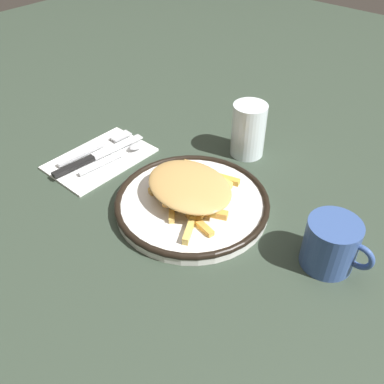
# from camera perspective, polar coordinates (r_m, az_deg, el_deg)

# --- Properties ---
(ground_plane) EXTENTS (2.60, 2.60, 0.00)m
(ground_plane) POSITION_cam_1_polar(r_m,az_deg,el_deg) (0.75, 0.00, -2.15)
(ground_plane) COLOR #2E3B2E
(plate) EXTENTS (0.27, 0.27, 0.02)m
(plate) POSITION_cam_1_polar(r_m,az_deg,el_deg) (0.74, 0.00, -1.47)
(plate) COLOR silver
(plate) RESTS_ON ground_plane
(fries_heap) EXTENTS (0.18, 0.19, 0.04)m
(fries_heap) POSITION_cam_1_polar(r_m,az_deg,el_deg) (0.73, -0.31, 0.50)
(fries_heap) COLOR #D4B456
(fries_heap) RESTS_ON plate
(napkin) EXTENTS (0.13, 0.21, 0.01)m
(napkin) POSITION_cam_1_polar(r_m,az_deg,el_deg) (0.89, -12.28, 4.54)
(napkin) COLOR white
(napkin) RESTS_ON ground_plane
(fork) EXTENTS (0.03, 0.18, 0.01)m
(fork) POSITION_cam_1_polar(r_m,az_deg,el_deg) (0.91, -12.84, 5.88)
(fork) COLOR silver
(fork) RESTS_ON napkin
(knife) EXTENTS (0.04, 0.21, 0.01)m
(knife) POSITION_cam_1_polar(r_m,az_deg,el_deg) (0.87, -13.38, 4.46)
(knife) COLOR black
(knife) RESTS_ON napkin
(spoon) EXTENTS (0.03, 0.15, 0.01)m
(spoon) POSITION_cam_1_polar(r_m,az_deg,el_deg) (0.88, -9.31, 5.26)
(spoon) COLOR silver
(spoon) RESTS_ON napkin
(water_glass) EXTENTS (0.07, 0.07, 0.11)m
(water_glass) POSITION_cam_1_polar(r_m,az_deg,el_deg) (0.87, 7.62, 8.29)
(water_glass) COLOR silver
(water_glass) RESTS_ON ground_plane
(coffee_mug) EXTENTS (0.11, 0.08, 0.08)m
(coffee_mug) POSITION_cam_1_polar(r_m,az_deg,el_deg) (0.67, 18.26, -6.72)
(coffee_mug) COLOR #344F8C
(coffee_mug) RESTS_ON ground_plane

